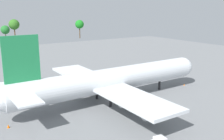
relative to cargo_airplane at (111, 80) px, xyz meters
The scene contains 4 objects.
ground_plane 5.83m from the cargo_airplane, ahead, with size 242.53×242.53×0.00m, color slate.
cargo_airplane is the anchor object (origin of this frame).
safety_cone_nose 28.05m from the cargo_airplane, ahead, with size 0.40×0.40×0.58m, color orange.
safety_cone_tail 27.69m from the cargo_airplane, behind, with size 0.56×0.56×0.79m, color orange.
Camera 1 is at (-36.52, -54.93, 24.47)m, focal length 41.08 mm.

